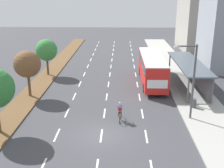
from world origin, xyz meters
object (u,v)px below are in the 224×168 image
Objects in this scene: median_tree_third at (46,50)px; trash_bin at (193,103)px; median_tree_second at (27,64)px; streetlight at (192,77)px; bus at (152,66)px; bus_shelter at (190,72)px; cyclist at (120,112)px.

median_tree_third is 20.10m from trash_bin.
streetlight is (15.61, -5.15, 0.32)m from median_tree_second.
trash_bin is (3.20, -7.98, -1.49)m from bus.
median_tree_second is 17.12m from trash_bin.
streetlight is (-2.11, -8.87, 2.02)m from bus_shelter.
streetlight is at bearing -112.70° from trash_bin.
streetlight reaches higher than median_tree_second.
bus_shelter is 1.83× the size of streetlight.
median_tree_second reaches higher than trash_bin.
bus reaches higher than bus_shelter.
bus_shelter is at bearing -13.79° from median_tree_third.
median_tree_third is at bearing 125.33° from cyclist.
bus_shelter reaches higher than trash_bin.
median_tree_second reaches higher than median_tree_third.
bus is at bearing 21.53° from median_tree_second.
median_tree_third is 20.54m from streetlight.
bus is 8.73m from trash_bin.
median_tree_second is at bearing 170.84° from trash_bin.
median_tree_third is 0.73× the size of streetlight.
median_tree_third is at bearing 90.61° from median_tree_second.
trash_bin is at bearing -9.16° from median_tree_second.
median_tree_second is 1.03× the size of median_tree_third.
trash_bin is at bearing -99.57° from bus_shelter.
streetlight is (2.17, -10.45, 1.82)m from bus.
streetlight reaches higher than trash_bin.
cyclist is 7.61m from trash_bin.
streetlight is at bearing -18.26° from median_tree_second.
cyclist is 0.28× the size of streetlight.
median_tree_second is at bearing 149.78° from cyclist.
bus_shelter is 6.62m from trash_bin.
trash_bin is (-1.08, -6.40, -1.29)m from bus_shelter.
median_tree_third reaches higher than trash_bin.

